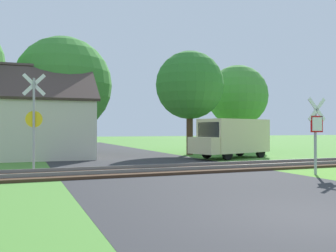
% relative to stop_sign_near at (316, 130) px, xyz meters
% --- Properties ---
extents(road_asphalt, '(8.25, 80.00, 0.01)m').
position_rel_stop_sign_near_xyz_m(road_asphalt, '(-4.69, -3.48, -1.65)').
color(road_asphalt, '#2D2D30').
rests_on(road_asphalt, ground).
extents(rail_track, '(60.00, 2.60, 0.22)m').
position_rel_stop_sign_near_xyz_m(rail_track, '(-4.69, 3.08, -1.59)').
color(rail_track, '#422D1E').
rests_on(rail_track, ground).
extents(stop_sign_near, '(0.88, 0.17, 2.83)m').
position_rel_stop_sign_near_xyz_m(stop_sign_near, '(0.00, 0.00, 0.00)').
color(stop_sign_near, '#9E9EA5').
rests_on(stop_sign_near, ground).
extents(crossing_sign_far, '(0.87, 0.17, 3.84)m').
position_rel_stop_sign_near_xyz_m(crossing_sign_far, '(-9.54, 4.69, 0.52)').
color(crossing_sign_far, '#9E9EA5').
rests_on(crossing_sign_far, ground).
extents(house, '(6.86, 6.98, 5.51)m').
position_rel_stop_sign_near_xyz_m(house, '(-9.21, 12.66, 0.19)').
color(house, beige).
rests_on(house, ground).
extents(tree_right, '(4.48, 4.48, 6.81)m').
position_rel_stop_sign_near_xyz_m(tree_right, '(0.34, 11.64, 2.90)').
color(tree_right, '#513823').
rests_on(tree_right, ground).
extents(tree_far, '(4.84, 4.84, 6.76)m').
position_rel_stop_sign_near_xyz_m(tree_far, '(6.08, 14.95, 2.69)').
color(tree_far, '#513823').
rests_on(tree_far, ground).
extents(tree_center, '(6.37, 6.37, 7.78)m').
position_rel_stop_sign_near_xyz_m(tree_center, '(-7.38, 14.86, 2.94)').
color(tree_center, '#513823').
rests_on(tree_center, ground).
extents(mail_truck, '(5.23, 3.23, 2.24)m').
position_rel_stop_sign_near_xyz_m(mail_truck, '(1.31, 7.95, -0.41)').
color(mail_truck, beige).
rests_on(mail_truck, ground).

